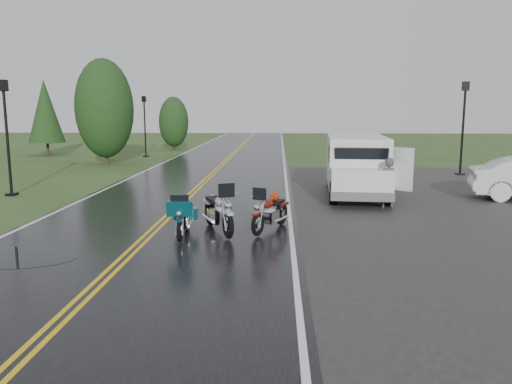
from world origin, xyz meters
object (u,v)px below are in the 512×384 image
(van_white, at_px, (334,172))
(lamp_post_far_right, at_px, (463,128))
(lamp_post_far_left, at_px, (145,126))
(motorcycle_teal, at_px, (180,221))
(motorcycle_silver, at_px, (228,214))
(person_at_van, at_px, (387,184))
(motorcycle_red, at_px, (258,215))
(lamp_post_near_left, at_px, (7,138))

(van_white, bearing_deg, lamp_post_far_right, 53.37)
(lamp_post_far_left, bearing_deg, van_white, -57.14)
(motorcycle_teal, height_order, van_white, van_white)
(motorcycle_silver, bearing_deg, lamp_post_far_right, 28.75)
(van_white, distance_m, person_at_van, 1.87)
(motorcycle_silver, distance_m, lamp_post_far_left, 24.21)
(person_at_van, bearing_deg, motorcycle_teal, 21.57)
(van_white, height_order, lamp_post_far_right, lamp_post_far_right)
(motorcycle_red, distance_m, motorcycle_silver, 0.82)
(motorcycle_silver, distance_m, lamp_post_near_left, 11.36)
(van_white, xyz_separation_m, lamp_post_far_left, (-11.42, 17.68, 0.98))
(lamp_post_far_left, bearing_deg, motorcycle_silver, -70.20)
(motorcycle_silver, relative_size, lamp_post_near_left, 0.53)
(motorcycle_silver, distance_m, lamp_post_far_right, 17.28)
(lamp_post_near_left, bearing_deg, lamp_post_far_right, 19.59)
(motorcycle_teal, bearing_deg, person_at_van, 34.26)
(lamp_post_far_left, distance_m, lamp_post_far_right, 20.94)
(motorcycle_teal, bearing_deg, van_white, 47.25)
(motorcycle_red, distance_m, lamp_post_far_right, 16.58)
(motorcycle_teal, xyz_separation_m, lamp_post_near_left, (-8.03, 6.85, 1.66))
(person_at_van, bearing_deg, lamp_post_far_right, -138.32)
(motorcycle_red, bearing_deg, person_at_van, 68.20)
(motorcycle_teal, xyz_separation_m, van_white, (4.40, 5.44, 0.59))
(lamp_post_near_left, height_order, lamp_post_far_left, lamp_post_near_left)
(motorcycle_silver, bearing_deg, person_at_van, 18.59)
(person_at_van, relative_size, lamp_post_far_left, 0.40)
(person_at_van, height_order, lamp_post_near_left, lamp_post_near_left)
(motorcycle_teal, bearing_deg, motorcycle_silver, 14.01)
(motorcycle_teal, xyz_separation_m, motorcycle_silver, (1.17, 0.38, 0.11))
(van_white, distance_m, lamp_post_far_left, 21.06)
(motorcycle_red, height_order, lamp_post_far_left, lamp_post_far_left)
(motorcycle_red, distance_m, person_at_van, 5.88)
(motorcycle_red, bearing_deg, lamp_post_far_right, 77.22)
(motorcycle_red, xyz_separation_m, lamp_post_near_left, (-9.94, 6.15, 1.63))
(person_at_van, xyz_separation_m, lamp_post_far_left, (-13.14, 18.32, 1.30))
(lamp_post_far_left, xyz_separation_m, lamp_post_far_right, (18.80, -9.21, 0.23))
(lamp_post_far_left, relative_size, lamp_post_far_right, 0.90)
(motorcycle_teal, relative_size, lamp_post_far_right, 0.42)
(van_white, bearing_deg, motorcycle_silver, -118.05)
(lamp_post_far_left, bearing_deg, motorcycle_teal, -73.12)
(person_at_van, bearing_deg, van_white, -37.02)
(lamp_post_near_left, bearing_deg, motorcycle_teal, -40.50)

